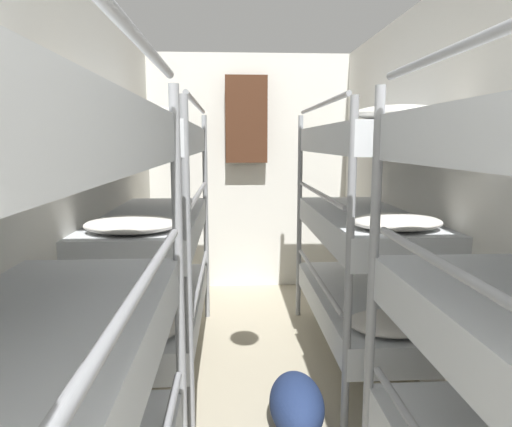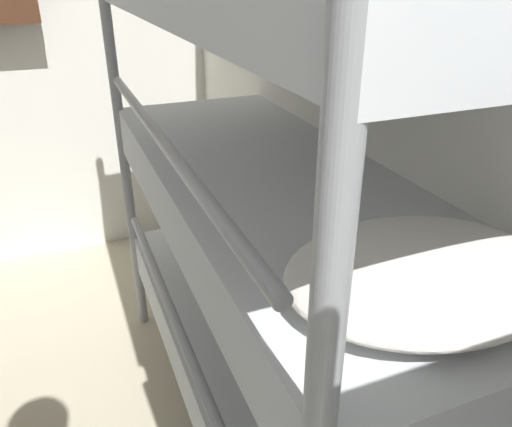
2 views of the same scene
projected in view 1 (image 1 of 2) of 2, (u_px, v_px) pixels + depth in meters
wall_left at (47, 211)px, 2.26m from camera, size 0.06×5.55×2.55m
wall_right at (481, 208)px, 2.38m from camera, size 0.06×5.55×2.55m
wall_back at (249, 173)px, 5.03m from camera, size 2.28×0.06×2.55m
bunk_stack_left_far at (152, 227)px, 3.17m from camera, size 0.67×1.81×1.88m
bunk_stack_right_far at (364, 225)px, 3.25m from camera, size 0.67×1.81×1.88m
duffel_bag at (297, 404)px, 2.57m from camera, size 0.31×0.50×0.31m
hanging_coat at (246, 120)px, 4.79m from camera, size 0.44×0.12×0.90m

